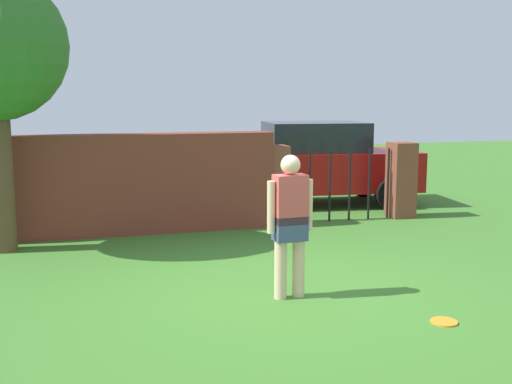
{
  "coord_description": "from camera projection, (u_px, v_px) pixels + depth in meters",
  "views": [
    {
      "loc": [
        -2.25,
        -6.45,
        2.26
      ],
      "look_at": [
        -0.0,
        1.29,
        1.0
      ],
      "focal_mm": 43.33,
      "sensor_mm": 36.0,
      "label": 1
    }
  ],
  "objects": [
    {
      "name": "person",
      "position": [
        290.0,
        220.0,
        6.86
      ],
      "size": [
        0.54,
        0.24,
        1.62
      ],
      "rotation": [
        0.0,
        0.0,
        0.06
      ],
      "color": "beige",
      "rests_on": "ground"
    },
    {
      "name": "fence_gate",
      "position": [
        340.0,
        183.0,
        11.18
      ],
      "size": [
        2.92,
        0.44,
        1.4
      ],
      "color": "brown",
      "rests_on": "ground"
    },
    {
      "name": "frisbee_orange",
      "position": [
        444.0,
        322.0,
        6.21
      ],
      "size": [
        0.27,
        0.27,
        0.02
      ],
      "primitive_type": "cylinder",
      "color": "orange",
      "rests_on": "ground"
    },
    {
      "name": "ground_plane",
      "position": [
        287.0,
        294.0,
        7.09
      ],
      "size": [
        40.0,
        40.0,
        0.0
      ],
      "primitive_type": "plane",
      "color": "#3D7528"
    },
    {
      "name": "car",
      "position": [
        314.0,
        164.0,
        12.83
      ],
      "size": [
        4.37,
        2.29,
        1.72
      ],
      "rotation": [
        0.0,
        0.0,
        -0.12
      ],
      "color": "#A51111",
      "rests_on": "ground"
    },
    {
      "name": "brick_wall",
      "position": [
        127.0,
        184.0,
        10.12
      ],
      "size": [
        4.91,
        0.5,
        1.64
      ],
      "primitive_type": "cube",
      "color": "brown",
      "rests_on": "ground"
    }
  ]
}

